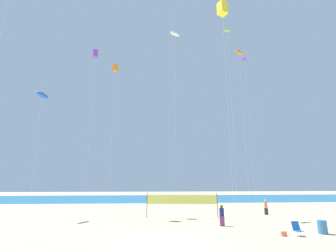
# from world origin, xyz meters

# --- Properties ---
(ground_plane) EXTENTS (120.00, 120.00, 0.00)m
(ground_plane) POSITION_xyz_m (0.00, 0.00, 0.00)
(ground_plane) COLOR #D1BC89
(ocean_band) EXTENTS (120.00, 20.00, 0.01)m
(ocean_band) POSITION_xyz_m (0.00, 34.14, 0.00)
(ocean_band) COLOR #1E6B99
(ocean_band) RESTS_ON ground
(beachgoer_coral_shirt) EXTENTS (0.35, 0.35, 1.55)m
(beachgoer_coral_shirt) POSITION_xyz_m (11.73, 10.97, 0.83)
(beachgoer_coral_shirt) COLOR #2D2D33
(beachgoer_coral_shirt) RESTS_ON ground
(beachgoer_navy_shirt) EXTENTS (0.38, 0.38, 1.67)m
(beachgoer_navy_shirt) POSITION_xyz_m (5.22, 5.02, 0.89)
(beachgoer_navy_shirt) COLOR #7A3872
(beachgoer_navy_shirt) RESTS_ON ground
(folding_beach_chair) EXTENTS (0.52, 0.65, 0.89)m
(folding_beach_chair) POSITION_xyz_m (9.32, 1.35, 0.47)
(folding_beach_chair) COLOR #1959B2
(folding_beach_chair) RESTS_ON ground
(trash_barrel) EXTENTS (0.62, 0.62, 0.90)m
(trash_barrel) POSITION_xyz_m (11.39, 1.75, 0.45)
(trash_barrel) COLOR teal
(trash_barrel) RESTS_ON ground
(volleyball_net) EXTENTS (7.09, 0.60, 2.40)m
(volleyball_net) POSITION_xyz_m (2.50, 9.57, 1.62)
(volleyball_net) COLOR #4C4C51
(volleyball_net) RESTS_ON ground
(beach_handbag) EXTENTS (0.38, 0.19, 0.30)m
(beach_handbag) POSITION_xyz_m (8.33, 1.30, 0.15)
(beach_handbag) COLOR #EA7260
(beach_handbag) RESTS_ON ground
(kite_blue_inflatable) EXTENTS (1.19, 1.60, 13.24)m
(kite_blue_inflatable) POSITION_xyz_m (-12.84, 10.71, 12.80)
(kite_blue_inflatable) COLOR silver
(kite_blue_inflatable) RESTS_ON ground
(kite_violet_box) EXTENTS (0.73, 0.73, 19.41)m
(kite_violet_box) POSITION_xyz_m (-7.78, 12.30, 18.86)
(kite_violet_box) COLOR silver
(kite_violet_box) RESTS_ON ground
(kite_white_inflatable) EXTENTS (1.52, 1.05, 22.16)m
(kite_white_inflatable) POSITION_xyz_m (2.10, 11.76, 21.67)
(kite_white_inflatable) COLOR silver
(kite_white_inflatable) RESTS_ON ground
(kite_violet_diamond) EXTENTS (0.77, 0.77, 22.14)m
(kite_violet_diamond) POSITION_xyz_m (13.47, 17.85, 21.38)
(kite_violet_diamond) COLOR silver
(kite_violet_diamond) RESTS_ON ground
(kite_lime_diamond) EXTENTS (0.84, 0.85, 19.62)m
(kite_lime_diamond) POSITION_xyz_m (7.37, 7.24, 19.07)
(kite_lime_diamond) COLOR silver
(kite_lime_diamond) RESTS_ON ground
(kite_yellow_box) EXTENTS (0.94, 0.94, 18.86)m
(kite_yellow_box) POSITION_xyz_m (5.42, 2.54, 18.25)
(kite_yellow_box) COLOR silver
(kite_yellow_box) RESTS_ON ground
(kite_orange_inflatable) EXTENTS (1.40, 0.65, 21.18)m
(kite_orange_inflatable) POSITION_xyz_m (11.19, 14.10, 20.69)
(kite_orange_inflatable) COLOR silver
(kite_orange_inflatable) RESTS_ON ground
(kite_orange_box) EXTENTS (0.71, 0.71, 17.88)m
(kite_orange_box) POSITION_xyz_m (-5.36, 12.96, 17.37)
(kite_orange_box) COLOR silver
(kite_orange_box) RESTS_ON ground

